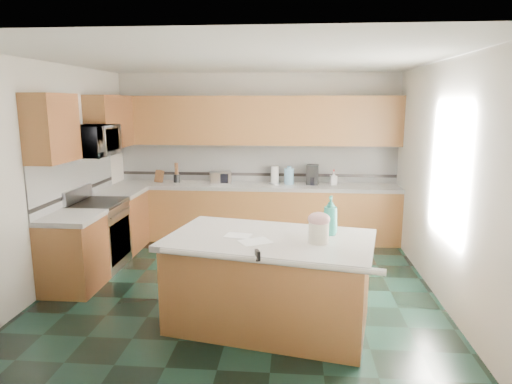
# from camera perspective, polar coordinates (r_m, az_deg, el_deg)

# --- Properties ---
(floor) EXTENTS (4.60, 4.60, 0.00)m
(floor) POSITION_cam_1_polar(r_m,az_deg,el_deg) (5.74, -1.83, -11.71)
(floor) COLOR black
(floor) RESTS_ON ground
(ceiling) EXTENTS (4.60, 4.60, 0.00)m
(ceiling) POSITION_cam_1_polar(r_m,az_deg,el_deg) (5.31, -2.01, 16.25)
(ceiling) COLOR white
(ceiling) RESTS_ON ground
(wall_back) EXTENTS (4.60, 0.04, 2.70)m
(wall_back) POSITION_cam_1_polar(r_m,az_deg,el_deg) (7.64, 0.13, 4.56)
(wall_back) COLOR silver
(wall_back) RESTS_ON ground
(wall_front) EXTENTS (4.60, 0.04, 2.70)m
(wall_front) POSITION_cam_1_polar(r_m,az_deg,el_deg) (3.12, -6.94, -5.28)
(wall_front) COLOR silver
(wall_front) RESTS_ON ground
(wall_left) EXTENTS (0.04, 4.60, 2.70)m
(wall_left) POSITION_cam_1_polar(r_m,az_deg,el_deg) (6.08, -24.19, 1.87)
(wall_left) COLOR silver
(wall_left) RESTS_ON ground
(wall_right) EXTENTS (0.04, 4.60, 2.70)m
(wall_right) POSITION_cam_1_polar(r_m,az_deg,el_deg) (5.58, 22.46, 1.26)
(wall_right) COLOR silver
(wall_right) RESTS_ON ground
(back_base_cab) EXTENTS (4.60, 0.60, 0.86)m
(back_base_cab) POSITION_cam_1_polar(r_m,az_deg,el_deg) (7.49, -0.07, -2.72)
(back_base_cab) COLOR #472311
(back_base_cab) RESTS_ON ground
(back_countertop) EXTENTS (4.60, 0.64, 0.06)m
(back_countertop) POSITION_cam_1_polar(r_m,az_deg,el_deg) (7.40, -0.07, 0.74)
(back_countertop) COLOR white
(back_countertop) RESTS_ON back_base_cab
(back_upper_cab) EXTENTS (4.60, 0.33, 0.78)m
(back_upper_cab) POSITION_cam_1_polar(r_m,az_deg,el_deg) (7.42, 0.01, 8.93)
(back_upper_cab) COLOR #472311
(back_upper_cab) RESTS_ON wall_back
(back_backsplash) EXTENTS (4.60, 0.02, 0.63)m
(back_backsplash) POSITION_cam_1_polar(r_m,az_deg,el_deg) (7.63, 0.11, 3.68)
(back_backsplash) COLOR silver
(back_backsplash) RESTS_ON back_countertop
(back_accent_band) EXTENTS (4.60, 0.01, 0.05)m
(back_accent_band) POSITION_cam_1_polar(r_m,az_deg,el_deg) (7.65, 0.11, 2.23)
(back_accent_band) COLOR black
(back_accent_band) RESTS_ON back_countertop
(left_base_cab_rear) EXTENTS (0.60, 0.82, 0.86)m
(left_base_cab_rear) POSITION_cam_1_polar(r_m,az_deg,el_deg) (7.27, -16.51, -3.63)
(left_base_cab_rear) COLOR #472311
(left_base_cab_rear) RESTS_ON ground
(left_counter_rear) EXTENTS (0.64, 0.82, 0.06)m
(left_counter_rear) POSITION_cam_1_polar(r_m,az_deg,el_deg) (7.17, -16.71, -0.07)
(left_counter_rear) COLOR white
(left_counter_rear) RESTS_ON left_base_cab_rear
(left_base_cab_front) EXTENTS (0.60, 0.72, 0.86)m
(left_base_cab_front) POSITION_cam_1_polar(r_m,az_deg,el_deg) (5.93, -21.87, -7.31)
(left_base_cab_front) COLOR #472311
(left_base_cab_front) RESTS_ON ground
(left_counter_front) EXTENTS (0.64, 0.72, 0.06)m
(left_counter_front) POSITION_cam_1_polar(r_m,az_deg,el_deg) (5.81, -22.19, -3.00)
(left_counter_front) COLOR white
(left_counter_front) RESTS_ON left_base_cab_front
(left_backsplash) EXTENTS (0.02, 2.30, 0.63)m
(left_backsplash) POSITION_cam_1_polar(r_m,az_deg,el_deg) (6.57, -21.57, 1.67)
(left_backsplash) COLOR silver
(left_backsplash) RESTS_ON wall_left
(left_accent_band) EXTENTS (0.01, 2.30, 0.05)m
(left_accent_band) POSITION_cam_1_polar(r_m,az_deg,el_deg) (6.59, -21.40, 0.00)
(left_accent_band) COLOR black
(left_accent_band) RESTS_ON wall_left
(left_upper_cab_rear) EXTENTS (0.33, 1.09, 0.78)m
(left_upper_cab_rear) POSITION_cam_1_polar(r_m,az_deg,el_deg) (7.23, -17.80, 8.35)
(left_upper_cab_rear) COLOR #472311
(left_upper_cab_rear) RESTS_ON wall_left
(left_upper_cab_front) EXTENTS (0.33, 0.72, 0.78)m
(left_upper_cab_front) POSITION_cam_1_polar(r_m,az_deg,el_deg) (5.73, -24.18, 7.30)
(left_upper_cab_front) COLOR #472311
(left_upper_cab_front) RESTS_ON wall_left
(range_body) EXTENTS (0.60, 0.76, 0.88)m
(range_body) POSITION_cam_1_polar(r_m,az_deg,el_deg) (6.57, -19.00, -5.27)
(range_body) COLOR #B7B7BC
(range_body) RESTS_ON ground
(range_oven_door) EXTENTS (0.02, 0.68, 0.55)m
(range_oven_door) POSITION_cam_1_polar(r_m,az_deg,el_deg) (6.47, -16.62, -5.74)
(range_oven_door) COLOR black
(range_oven_door) RESTS_ON range_body
(range_cooktop) EXTENTS (0.62, 0.78, 0.04)m
(range_cooktop) POSITION_cam_1_polar(r_m,az_deg,el_deg) (6.46, -19.26, -1.34)
(range_cooktop) COLOR black
(range_cooktop) RESTS_ON range_body
(range_handle) EXTENTS (0.02, 0.66, 0.02)m
(range_handle) POSITION_cam_1_polar(r_m,az_deg,el_deg) (6.36, -16.55, -2.47)
(range_handle) COLOR #B7B7BC
(range_handle) RESTS_ON range_body
(range_backguard) EXTENTS (0.06, 0.76, 0.18)m
(range_backguard) POSITION_cam_1_polar(r_m,az_deg,el_deg) (6.54, -21.41, -0.26)
(range_backguard) COLOR #B7B7BC
(range_backguard) RESTS_ON range_body
(microwave) EXTENTS (0.50, 0.73, 0.41)m
(microwave) POSITION_cam_1_polar(r_m,az_deg,el_deg) (6.34, -19.74, 6.02)
(microwave) COLOR #B7B7BC
(microwave) RESTS_ON wall_left
(island_base) EXTENTS (2.08, 1.45, 0.86)m
(island_base) POSITION_cam_1_polar(r_m,az_deg,el_deg) (4.69, 1.68, -11.41)
(island_base) COLOR #472311
(island_base) RESTS_ON ground
(island_top) EXTENTS (2.20, 1.57, 0.06)m
(island_top) POSITION_cam_1_polar(r_m,az_deg,el_deg) (4.53, 1.71, -6.03)
(island_top) COLOR white
(island_top) RESTS_ON island_base
(island_bullnose) EXTENTS (1.97, 0.46, 0.06)m
(island_bullnose) POSITION_cam_1_polar(r_m,az_deg,el_deg) (3.97, 1.23, -8.56)
(island_bullnose) COLOR white
(island_bullnose) RESTS_ON island_base
(treat_jar) EXTENTS (0.24, 0.24, 0.20)m
(treat_jar) POSITION_cam_1_polar(r_m,az_deg,el_deg) (4.36, 7.83, -5.05)
(treat_jar) COLOR #F4E9CE
(treat_jar) RESTS_ON island_top
(treat_jar_lid) EXTENTS (0.21, 0.21, 0.13)m
(treat_jar_lid) POSITION_cam_1_polar(r_m,az_deg,el_deg) (4.32, 7.88, -3.37)
(treat_jar_lid) COLOR #D49797
(treat_jar_lid) RESTS_ON treat_jar
(treat_jar_knob) EXTENTS (0.07, 0.02, 0.02)m
(treat_jar_knob) POSITION_cam_1_polar(r_m,az_deg,el_deg) (4.31, 7.89, -2.79)
(treat_jar_knob) COLOR tan
(treat_jar_knob) RESTS_ON treat_jar_lid
(treat_jar_knob_end_l) EXTENTS (0.04, 0.04, 0.04)m
(treat_jar_knob_end_l) POSITION_cam_1_polar(r_m,az_deg,el_deg) (4.31, 7.43, -2.78)
(treat_jar_knob_end_l) COLOR tan
(treat_jar_knob_end_l) RESTS_ON treat_jar_lid
(treat_jar_knob_end_r) EXTENTS (0.04, 0.04, 0.04)m
(treat_jar_knob_end_r) POSITION_cam_1_polar(r_m,az_deg,el_deg) (4.31, 8.35, -2.79)
(treat_jar_knob_end_r) COLOR tan
(treat_jar_knob_end_r) RESTS_ON treat_jar_lid
(soap_bottle_island) EXTENTS (0.18, 0.18, 0.39)m
(soap_bottle_island) POSITION_cam_1_polar(r_m,az_deg,el_deg) (4.62, 9.28, -2.91)
(soap_bottle_island) COLOR teal
(soap_bottle_island) RESTS_ON island_top
(paper_sheet_a) EXTENTS (0.36, 0.34, 0.00)m
(paper_sheet_a) POSITION_cam_1_polar(r_m,az_deg,el_deg) (4.38, -0.09, -6.19)
(paper_sheet_a) COLOR white
(paper_sheet_a) RESTS_ON island_top
(paper_sheet_b) EXTENTS (0.28, 0.23, 0.00)m
(paper_sheet_b) POSITION_cam_1_polar(r_m,az_deg,el_deg) (4.58, -2.27, -5.45)
(paper_sheet_b) COLOR white
(paper_sheet_b) RESTS_ON island_top
(clamp_body) EXTENTS (0.06, 0.10, 0.09)m
(clamp_body) POSITION_cam_1_polar(r_m,az_deg,el_deg) (3.98, 0.19, -7.89)
(clamp_body) COLOR black
(clamp_body) RESTS_ON island_top
(clamp_handle) EXTENTS (0.02, 0.07, 0.02)m
(clamp_handle) POSITION_cam_1_polar(r_m,az_deg,el_deg) (3.93, 0.12, -8.44)
(clamp_handle) COLOR black
(clamp_handle) RESTS_ON island_top
(knife_block) EXTENTS (0.15, 0.18, 0.22)m
(knife_block) POSITION_cam_1_polar(r_m,az_deg,el_deg) (7.73, -12.00, 1.92)
(knife_block) COLOR #472814
(knife_block) RESTS_ON back_countertop
(utensil_crock) EXTENTS (0.11, 0.11, 0.13)m
(utensil_crock) POSITION_cam_1_polar(r_m,az_deg,el_deg) (7.68, -9.88, 1.69)
(utensil_crock) COLOR black
(utensil_crock) RESTS_ON back_countertop
(utensil_bundle) EXTENTS (0.06, 0.06, 0.19)m
(utensil_bundle) POSITION_cam_1_polar(r_m,az_deg,el_deg) (7.66, -9.92, 2.90)
(utensil_bundle) COLOR #472814
(utensil_bundle) RESTS_ON utensil_crock
(toaster_oven) EXTENTS (0.38, 0.30, 0.19)m
(toaster_oven) POSITION_cam_1_polar(r_m,az_deg,el_deg) (7.50, -4.49, 1.83)
(toaster_oven) COLOR #B7B7BC
(toaster_oven) RESTS_ON back_countertop
(toaster_oven_door) EXTENTS (0.29, 0.01, 0.15)m
(toaster_oven_door) POSITION_cam_1_polar(r_m,az_deg,el_deg) (7.39, -4.62, 1.69)
(toaster_oven_door) COLOR black
(toaster_oven_door) RESTS_ON toaster_oven
(paper_towel) EXTENTS (0.13, 0.13, 0.29)m
(paper_towel) POSITION_cam_1_polar(r_m,az_deg,el_deg) (7.45, 2.35, 2.15)
(paper_towel) COLOR white
(paper_towel) RESTS_ON back_countertop
(paper_towel_base) EXTENTS (0.19, 0.19, 0.01)m
(paper_towel_base) POSITION_cam_1_polar(r_m,az_deg,el_deg) (7.47, 2.35, 1.12)
(paper_towel_base) COLOR #B7B7BC
(paper_towel_base) RESTS_ON back_countertop
(water_jug) EXTENTS (0.16, 0.16, 0.26)m
(water_jug) POSITION_cam_1_polar(r_m,az_deg,el_deg) (7.40, 4.14, 1.97)
(water_jug) COLOR #6EA7CB
(water_jug) RESTS_ON back_countertop
(water_jug_neck) EXTENTS (0.07, 0.07, 0.04)m
(water_jug_neck) POSITION_cam_1_polar(r_m,az_deg,el_deg) (7.38, 4.15, 3.09)
(water_jug_neck) COLOR #6EA7CB
(water_jug_neck) RESTS_ON water_jug
(coffee_maker) EXTENTS (0.21, 0.22, 0.32)m
(coffee_maker) POSITION_cam_1_polar(r_m,az_deg,el_deg) (7.42, 7.06, 2.17)
(coffee_maker) COLOR black
(coffee_maker) RESTS_ON back_countertop
(coffee_carafe) EXTENTS (0.13, 0.13, 0.13)m
(coffee_carafe) POSITION_cam_1_polar(r_m,az_deg,el_deg) (7.39, 7.06, 1.40)
(coffee_carafe) COLOR black
(coffee_carafe) RESTS_ON back_countertop
(soap_bottle_back) EXTENTS (0.12, 0.12, 0.22)m
(soap_bottle_back) POSITION_cam_1_polar(r_m,az_deg,el_deg) (7.42, 9.68, 1.71)
(soap_bottle_back) COLOR white
(soap_bottle_back) RESTS_ON back_countertop
(soap_back_cap) EXTENTS (0.02, 0.02, 0.03)m
(soap_back_cap) POSITION_cam_1_polar(r_m,az_deg,el_deg) (7.40, 9.71, 2.67)
(soap_back_cap) COLOR red
(soap_back_cap) RESTS_ON soap_bottle_back
(window_light_proxy) EXTENTS (0.02, 1.40, 1.10)m
(window_light_proxy) POSITION_cam_1_polar(r_m,az_deg,el_deg) (5.37, 22.90, 2.47)
(window_light_proxy) COLOR white
(window_light_proxy) RESTS_ON wall_right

